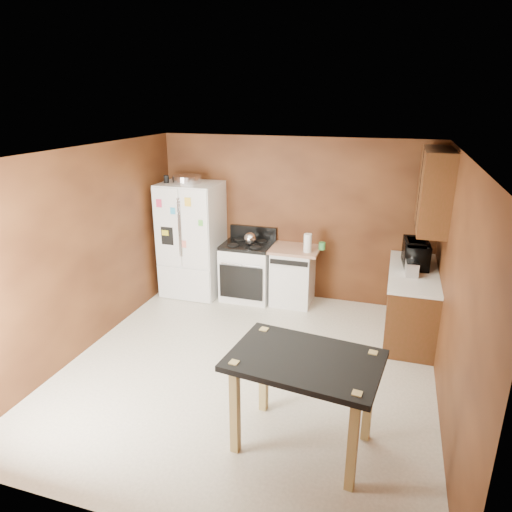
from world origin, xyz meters
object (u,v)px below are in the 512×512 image
at_px(kettle, 250,239).
at_px(microwave, 416,254).
at_px(refrigerator, 192,239).
at_px(gas_range, 248,270).
at_px(toaster, 412,268).
at_px(roasting_pan, 187,179).
at_px(paper_towel, 308,243).
at_px(green_canister, 322,246).
at_px(island, 304,372).
at_px(pen_cup, 166,179).
at_px(dishwasher, 293,275).

bearing_deg(kettle, microwave, -5.20).
height_order(refrigerator, gas_range, refrigerator).
bearing_deg(toaster, roasting_pan, 166.19).
height_order(roasting_pan, paper_towel, roasting_pan).
xyz_separation_m(green_canister, gas_range, (-1.14, -0.08, -0.48)).
bearing_deg(island, gas_range, 116.69).
bearing_deg(island, kettle, 116.22).
bearing_deg(pen_cup, microwave, -1.61).
relative_size(kettle, microwave, 0.34).
height_order(roasting_pan, kettle, roasting_pan).
distance_m(microwave, refrigerator, 3.36).
xyz_separation_m(kettle, dishwasher, (0.67, 0.07, -0.54)).
bearing_deg(refrigerator, gas_range, 3.81).
xyz_separation_m(kettle, gas_range, (-0.05, 0.04, -0.53)).
height_order(refrigerator, dishwasher, refrigerator).
bearing_deg(roasting_pan, green_canister, 3.45).
relative_size(green_canister, gas_range, 0.10).
distance_m(pen_cup, gas_range, 1.88).
xyz_separation_m(roasting_pan, toaster, (3.35, -0.59, -0.87)).
relative_size(paper_towel, dishwasher, 0.31).
bearing_deg(roasting_pan, toaster, -10.03).
distance_m(roasting_pan, island, 3.98).
bearing_deg(microwave, refrigerator, 80.97).
distance_m(roasting_pan, paper_towel, 2.08).
bearing_deg(gas_range, toaster, -14.86).
height_order(paper_towel, toaster, paper_towel).
height_order(kettle, paper_towel, paper_towel).
distance_m(pen_cup, refrigerator, 1.02).
distance_m(green_canister, refrigerator, 2.05).
bearing_deg(green_canister, microwave, -14.70).
bearing_deg(dishwasher, refrigerator, -177.01).
relative_size(roasting_pan, toaster, 1.80).
distance_m(roasting_pan, green_canister, 2.29).
height_order(gas_range, dishwasher, gas_range).
bearing_deg(green_canister, refrigerator, -175.97).
bearing_deg(microwave, toaster, 166.86).
height_order(pen_cup, island, pen_cup).
distance_m(toaster, refrigerator, 3.36).
relative_size(toaster, dishwasher, 0.28).
relative_size(kettle, paper_towel, 0.71).
bearing_deg(refrigerator, pen_cup, -164.16).
bearing_deg(gas_range, paper_towel, -5.46).
relative_size(pen_cup, gas_range, 0.10).
bearing_deg(toaster, paper_towel, 155.54).
height_order(green_canister, gas_range, gas_range).
relative_size(roasting_pan, gas_range, 0.40).
distance_m(pen_cup, microwave, 3.78).
height_order(kettle, microwave, microwave).
xyz_separation_m(roasting_pan, refrigerator, (0.05, -0.02, -0.96)).
bearing_deg(pen_cup, green_canister, 5.73).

